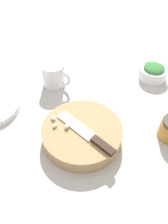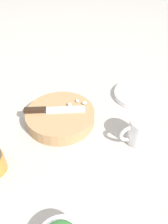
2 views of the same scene
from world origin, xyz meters
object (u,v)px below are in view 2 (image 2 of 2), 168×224
Objects in this scene: garlic_cloves at (77,103)px; coffee_mug at (141,131)px; chef_knife at (51,110)px; plate_stack at (139,95)px; cutting_board at (60,116)px.

coffee_mug reaches higher than garlic_cloves.
plate_stack is (-0.32, 0.22, -0.04)m from chef_knife.
plate_stack is at bearing -158.78° from coffee_mug.
coffee_mug is 0.26m from plate_stack.
plate_stack is (-0.24, -0.09, -0.04)m from coffee_mug.
garlic_cloves reaches higher than plate_stack.
cutting_board is 3.86× the size of garlic_cloves.
garlic_cloves is 0.61× the size of coffee_mug.
garlic_cloves is at bearing -34.18° from plate_stack.
chef_knife reaches higher than cutting_board.
chef_knife is 1.81× the size of coffee_mug.
plate_stack is at bearing 148.08° from cutting_board.
garlic_cloves is at bearing 157.06° from cutting_board.
coffee_mug reaches higher than chef_knife.
garlic_cloves is 0.30× the size of plate_stack.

